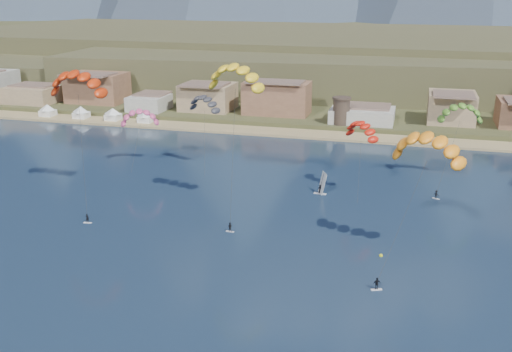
% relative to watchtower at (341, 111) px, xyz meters
% --- Properties ---
extents(ground, '(2400.00, 2400.00, 0.00)m').
position_rel_watchtower_xyz_m(ground, '(-5.00, -114.00, -6.37)').
color(ground, '#0D2031').
rests_on(ground, ground).
extents(beach, '(2200.00, 12.00, 0.90)m').
position_rel_watchtower_xyz_m(beach, '(-5.00, -8.00, -6.12)').
color(beach, tan).
rests_on(beach, ground).
extents(land, '(2200.00, 900.00, 4.00)m').
position_rel_watchtower_xyz_m(land, '(-5.00, 446.00, -6.37)').
color(land, brown).
rests_on(land, ground).
extents(foothills, '(940.00, 210.00, 18.00)m').
position_rel_watchtower_xyz_m(foothills, '(17.39, 118.47, 2.71)').
color(foothills, brown).
rests_on(foothills, ground).
extents(town, '(400.00, 24.00, 12.00)m').
position_rel_watchtower_xyz_m(town, '(-45.00, 8.00, 1.63)').
color(town, beige).
rests_on(town, ground).
extents(watchtower, '(5.82, 5.82, 8.60)m').
position_rel_watchtower_xyz_m(watchtower, '(0.00, 0.00, 0.00)').
color(watchtower, '#47382D').
rests_on(watchtower, ground).
extents(beach_tents, '(43.40, 6.40, 5.00)m').
position_rel_watchtower_xyz_m(beach_tents, '(-81.25, -8.00, -2.66)').
color(beach_tents, white).
rests_on(beach_tents, ground).
extents(kitesurfer_red, '(16.34, 18.32, 30.25)m').
position_rel_watchtower_xyz_m(kitesurfer_red, '(-45.53, -73.84, 18.56)').
color(kitesurfer_red, silver).
rests_on(kitesurfer_red, ground).
extents(kitesurfer_yellow, '(12.64, 14.16, 30.63)m').
position_rel_watchtower_xyz_m(kitesurfer_yellow, '(-10.82, -75.53, 21.25)').
color(kitesurfer_yellow, silver).
rests_on(kitesurfer_yellow, ground).
extents(kitesurfer_orange, '(13.33, 18.60, 24.50)m').
position_rel_watchtower_xyz_m(kitesurfer_orange, '(24.56, -87.23, 13.27)').
color(kitesurfer_orange, silver).
rests_on(kitesurfer_orange, ground).
extents(kitesurfer_green, '(10.87, 17.62, 21.41)m').
position_rel_watchtower_xyz_m(kitesurfer_green, '(32.13, -43.09, 10.16)').
color(kitesurfer_green, silver).
rests_on(kitesurfer_green, ground).
extents(distant_kite_pink, '(10.52, 7.93, 16.39)m').
position_rel_watchtower_xyz_m(distant_kite_pink, '(-43.65, -50.61, 6.57)').
color(distant_kite_pink, '#262626').
rests_on(distant_kite_pink, ground).
extents(distant_kite_dark, '(9.92, 7.54, 19.87)m').
position_rel_watchtower_xyz_m(distant_kite_dark, '(-27.14, -48.83, 10.53)').
color(distant_kite_dark, '#262626').
rests_on(distant_kite_dark, ground).
extents(distant_kite_orange, '(8.98, 8.82, 17.75)m').
position_rel_watchtower_xyz_m(distant_kite_orange, '(11.52, -57.26, 8.29)').
color(distant_kite_orange, '#262626').
rests_on(distant_kite_orange, ground).
extents(windsurfer, '(2.80, 3.06, 4.84)m').
position_rel_watchtower_xyz_m(windsurfer, '(3.79, -60.62, -4.83)').
color(windsurfer, silver).
rests_on(windsurfer, ground).
extents(buoy, '(0.61, 0.61, 0.61)m').
position_rel_watchtower_xyz_m(buoy, '(18.59, -88.74, -6.27)').
color(buoy, yellow).
rests_on(buoy, ground).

